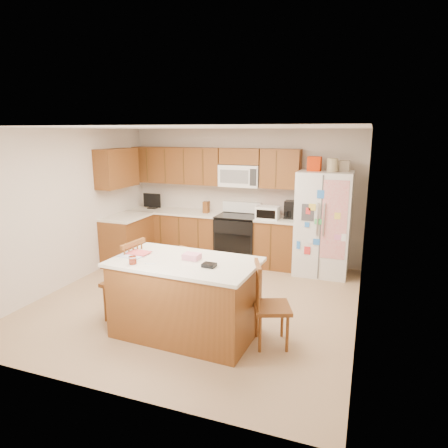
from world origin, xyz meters
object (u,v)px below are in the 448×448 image
at_px(windsor_chair_left, 125,282).
at_px(island, 185,297).
at_px(stove, 238,238).
at_px(refrigerator, 323,222).
at_px(windsor_chair_right, 270,307).
at_px(windsor_chair_back, 198,280).

bearing_deg(windsor_chair_left, island, -6.34).
height_order(stove, island, stove).
bearing_deg(island, refrigerator, 65.03).
xyz_separation_m(stove, island, (0.26, -2.87, 0.01)).
xyz_separation_m(stove, windsor_chair_right, (1.29, -2.77, 0.00)).
height_order(windsor_chair_left, windsor_chair_back, windsor_chair_left).
bearing_deg(windsor_chair_left, windsor_chair_back, 34.51).
distance_m(island, windsor_chair_left, 0.92).
distance_m(stove, windsor_chair_back, 2.22).
xyz_separation_m(refrigerator, island, (-1.31, -2.81, -0.44)).
bearing_deg(stove, windsor_chair_back, -86.24).
xyz_separation_m(island, windsor_chair_back, (-0.12, 0.65, -0.04)).
distance_m(refrigerator, windsor_chair_right, 2.76).
xyz_separation_m(windsor_chair_back, windsor_chair_right, (1.15, -0.55, 0.03)).
height_order(stove, windsor_chair_right, stove).
relative_size(island, windsor_chair_left, 1.63).
height_order(windsor_chair_left, windsor_chair_right, windsor_chair_left).
xyz_separation_m(stove, windsor_chair_back, (0.15, -2.22, -0.03)).
bearing_deg(windsor_chair_left, refrigerator, 50.56).
height_order(refrigerator, windsor_chair_left, refrigerator).
height_order(windsor_chair_back, windsor_chair_right, windsor_chair_right).
bearing_deg(refrigerator, windsor_chair_back, -123.47).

